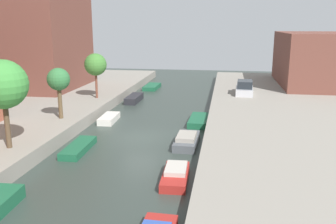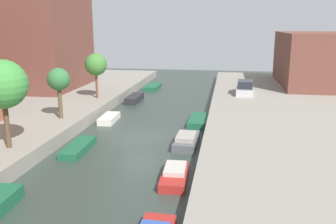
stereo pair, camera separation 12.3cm
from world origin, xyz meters
TOP-DOWN VIEW (x-y plane):
  - ground_plane at (0.00, 0.00)m, footprint 84.00×84.00m
  - apartment_tower_far at (-16.00, 14.54)m, footprint 10.00×11.43m
  - low_block_right at (18.00, 21.90)m, footprint 10.00×14.62m
  - street_tree_1 at (-6.78, -6.35)m, footprint 2.97×2.97m
  - street_tree_2 at (-6.78, 0.94)m, footprint 1.81×1.81m
  - street_tree_3 at (-6.78, 9.37)m, footprint 2.25×2.25m
  - parked_car at (8.40, 13.98)m, footprint 1.97×4.33m
  - moored_boat_left_2 at (-3.43, -3.64)m, footprint 1.40×4.09m
  - moored_boat_left_3 at (-3.79, 4.09)m, footprint 1.39×3.24m
  - moored_boat_left_4 at (-3.69, 12.68)m, footprint 1.26×4.00m
  - moored_boat_left_5 at (-3.37, 21.14)m, footprint 1.75×4.25m
  - moored_boat_right_2 at (3.79, -7.32)m, footprint 1.51×3.52m
  - moored_boat_right_3 at (3.75, -1.21)m, footprint 1.60×3.93m
  - moored_boat_right_4 at (4.16, 4.74)m, footprint 1.68×4.09m

SIDE VIEW (x-z plane):
  - ground_plane at x=0.00m, z-range 0.00..0.00m
  - moored_boat_left_2 at x=-3.43m, z-range 0.00..0.48m
  - moored_boat_left_5 at x=-3.37m, z-range 0.00..0.51m
  - moored_boat_right_4 at x=4.16m, z-range 0.00..0.53m
  - moored_boat_left_3 at x=-3.79m, z-range 0.00..0.55m
  - moored_boat_right_2 at x=3.79m, z-range -0.05..0.68m
  - moored_boat_left_4 at x=-3.69m, z-range 0.00..0.70m
  - moored_boat_right_3 at x=3.75m, z-range -0.06..0.79m
  - parked_car at x=8.40m, z-range 0.87..2.37m
  - street_tree_2 at x=-6.78m, z-range 2.06..6.17m
  - low_block_right at x=18.00m, z-range 1.00..7.42m
  - street_tree_3 at x=-6.78m, z-range 2.13..6.71m
  - street_tree_1 at x=-6.78m, z-range 2.22..7.69m
  - apartment_tower_far at x=-16.00m, z-range 1.00..20.40m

